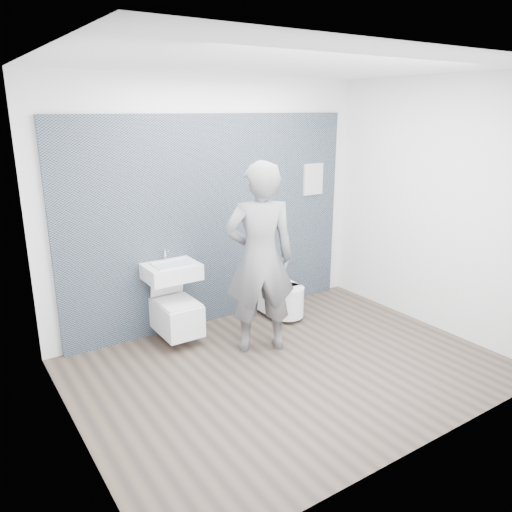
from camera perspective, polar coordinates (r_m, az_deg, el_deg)
ground at (r=5.03m, az=3.86°, el=-12.63°), size 4.00×4.00×0.00m
room_shell at (r=4.46m, az=4.29°, el=7.31°), size 4.00×4.00×4.00m
tile_wall at (r=6.14m, az=-4.51°, el=-7.04°), size 3.60×0.06×2.40m
washbasin at (r=5.39m, az=-9.63°, el=-1.72°), size 0.56×0.42×0.42m
toilet_square at (r=5.49m, az=-9.08°, el=-6.63°), size 0.40×0.58×0.77m
toilet_rounded at (r=6.11m, az=2.87°, el=-4.84°), size 0.40×0.68×0.36m
info_placard at (r=6.85m, az=6.12°, el=-4.53°), size 0.30×0.03×0.39m
visitor at (r=5.04m, az=0.44°, el=-0.31°), size 0.85×0.72×1.98m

